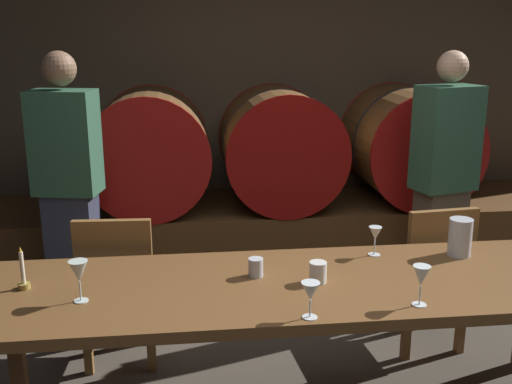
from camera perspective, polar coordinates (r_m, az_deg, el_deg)
name	(u,v)px	position (r m, az deg, el deg)	size (l,w,h in m)	color
back_wall	(271,100)	(5.01, 1.42, 8.73)	(6.42, 0.24, 2.50)	brown
barrel_shelf	(280,234)	(4.70, 2.29, -4.04)	(5.78, 0.90, 0.54)	brown
wine_barrel_left	(150,149)	(4.47, -10.02, 4.00)	(0.87, 0.92, 0.87)	brown
wine_barrel_center	(279,147)	(4.52, 2.22, 4.33)	(0.87, 0.92, 0.87)	brown
wine_barrel_right	(407,144)	(4.77, 14.19, 4.47)	(0.87, 0.92, 0.87)	brown
dining_table	(296,294)	(2.74, 3.84, -9.68)	(2.85, 0.81, 0.73)	brown
chair_left	(119,283)	(3.38, -12.91, -8.38)	(0.42, 0.42, 0.88)	brown
chair_right	(430,270)	(3.60, 16.18, -7.13)	(0.44, 0.44, 0.88)	brown
guest_left	(69,189)	(3.85, -17.34, 0.26)	(0.42, 0.31, 1.70)	#33384C
guest_right	(443,182)	(4.06, 17.33, 0.94)	(0.43, 0.33, 1.70)	brown
candle_center	(23,277)	(2.81, -21.23, -7.56)	(0.05, 0.05, 0.19)	olive
pitcher	(460,237)	(3.15, 18.81, -4.09)	(0.11, 0.11, 0.19)	silver
wine_glass_far_left	(79,272)	(2.58, -16.48, -7.31)	(0.08, 0.08, 0.18)	silver
wine_glass_left	(310,292)	(2.36, 5.19, -9.46)	(0.08, 0.08, 0.15)	white
wine_glass_center	(375,234)	(3.03, 11.25, -3.98)	(0.07, 0.07, 0.15)	white
wine_glass_right	(421,277)	(2.54, 15.42, -7.79)	(0.07, 0.07, 0.17)	white
cup_left	(256,267)	(2.75, -0.03, -7.17)	(0.07, 0.07, 0.09)	silver
cup_right	(318,272)	(2.70, 5.90, -7.58)	(0.08, 0.08, 0.10)	white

